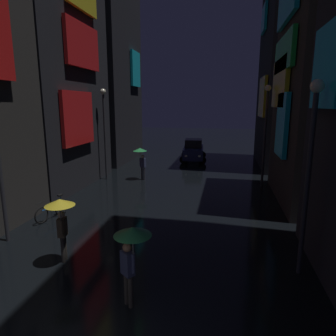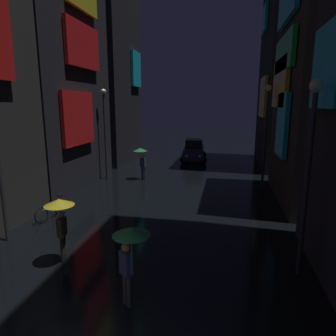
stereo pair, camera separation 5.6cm
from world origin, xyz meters
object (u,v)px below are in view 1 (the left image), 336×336
pedestrian_far_right_yellow (61,213)px  pedestrian_midstreet_left_green (131,245)px  streetlamp_left_far (104,124)px  bicycle_parked_at_storefront (52,210)px  streetlamp_right_near (310,158)px  streetlamp_right_far (266,125)px  pedestrian_foreground_right_green (141,155)px  car_distant (193,150)px

pedestrian_far_right_yellow → pedestrian_midstreet_left_green: 3.21m
pedestrian_midstreet_left_green → streetlamp_left_far: (-5.61, 12.10, 1.98)m
bicycle_parked_at_storefront → streetlamp_right_near: streetlamp_right_near is taller
bicycle_parked_at_storefront → streetlamp_left_far: 7.88m
pedestrian_midstreet_left_green → streetlamp_right_near: streetlamp_right_near is taller
streetlamp_right_near → streetlamp_right_far: streetlamp_right_far is taller
pedestrian_far_right_yellow → bicycle_parked_at_storefront: pedestrian_far_right_yellow is taller
pedestrian_foreground_right_green → bicycle_parked_at_storefront: bearing=-104.2°
bicycle_parked_at_storefront → car_distant: size_ratio=0.42×
pedestrian_far_right_yellow → bicycle_parked_at_storefront: size_ratio=1.19×
car_distant → streetlamp_left_far: bearing=-122.5°
streetlamp_right_near → streetlamp_right_far: 9.81m
car_distant → streetlamp_left_far: (-4.97, -7.80, 2.72)m
pedestrian_foreground_right_green → streetlamp_right_near: bearing=-52.5°
pedestrian_midstreet_left_green → streetlamp_left_far: size_ratio=0.36×
pedestrian_far_right_yellow → car_distant: bearing=83.4°
pedestrian_far_right_yellow → streetlamp_right_far: 12.94m
bicycle_parked_at_storefront → streetlamp_right_near: bearing=-14.7°
pedestrian_far_right_yellow → streetlamp_right_far: (7.15, 10.59, 2.05)m
bicycle_parked_at_storefront → streetlamp_left_far: bearing=93.2°
streetlamp_right_near → streetlamp_left_far: (-10.00, 9.68, 0.18)m
pedestrian_midstreet_left_green → pedestrian_far_right_yellow: bearing=149.4°
car_distant → streetlamp_right_near: (5.03, -17.49, 2.54)m
pedestrian_far_right_yellow → pedestrian_midstreet_left_green: (2.77, -1.64, 0.00)m
pedestrian_midstreet_left_green → streetlamp_right_near: bearing=28.9°
pedestrian_midstreet_left_green → car_distant: size_ratio=0.50×
pedestrian_foreground_right_green → car_distant: (2.67, 7.47, -0.74)m
car_distant → streetlamp_right_far: size_ratio=0.71×
pedestrian_midstreet_left_green → streetlamp_right_far: size_ratio=0.35×
pedestrian_far_right_yellow → streetlamp_right_far: size_ratio=0.35×
streetlamp_right_near → streetlamp_right_far: (0.00, 9.80, 0.25)m
pedestrian_foreground_right_green → bicycle_parked_at_storefront: 7.84m
pedestrian_midstreet_left_green → streetlamp_right_far: (4.39, 12.22, 2.05)m
bicycle_parked_at_storefront → streetlamp_right_far: streetlamp_right_far is taller
pedestrian_far_right_yellow → streetlamp_left_far: bearing=105.2°
bicycle_parked_at_storefront → streetlamp_right_near: size_ratio=0.32×
pedestrian_foreground_right_green → streetlamp_right_far: 7.96m
pedestrian_far_right_yellow → pedestrian_midstreet_left_green: size_ratio=1.00×
pedestrian_midstreet_left_green → bicycle_parked_at_storefront: pedestrian_midstreet_left_green is taller
pedestrian_midstreet_left_green → streetlamp_right_near: 5.32m
bicycle_parked_at_storefront → streetlamp_right_far: size_ratio=0.30×
pedestrian_foreground_right_green → car_distant: pedestrian_foreground_right_green is taller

